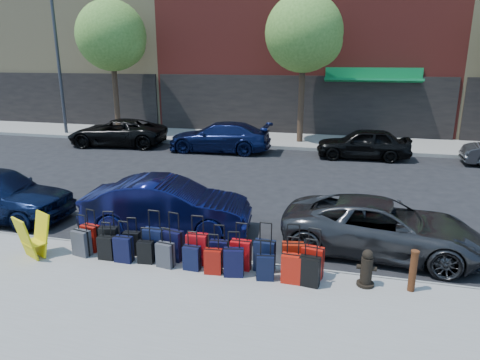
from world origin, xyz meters
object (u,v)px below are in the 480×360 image
(car_far_1, at_px, (220,137))
(fire_hydrant, at_px, (367,269))
(tree_left, at_px, (114,38))
(streetlight, at_px, (61,52))
(car_far_0, at_px, (117,132))
(tree_center, at_px, (307,35))
(car_far_2, at_px, (363,143))
(car_near_2, at_px, (382,227))
(bollard, at_px, (413,270))
(suitcase_front_5, at_px, (197,249))
(display_rack, at_px, (33,237))
(car_near_1, at_px, (168,206))

(car_far_1, bearing_deg, fire_hydrant, 27.22)
(tree_left, xyz_separation_m, streetlight, (-2.94, -0.70, -0.75))
(fire_hydrant, height_order, car_far_0, car_far_0)
(tree_center, distance_m, car_far_2, 6.17)
(car_near_2, relative_size, car_far_2, 1.11)
(streetlight, bearing_deg, car_far_2, -6.69)
(tree_left, distance_m, car_far_1, 8.77)
(bollard, bearing_deg, car_near_2, 103.11)
(suitcase_front_5, bearing_deg, tree_center, 84.81)
(display_rack, distance_m, car_near_1, 3.18)
(suitcase_front_5, height_order, car_near_2, car_near_2)
(car_far_0, bearing_deg, car_far_2, 83.25)
(fire_hydrant, relative_size, car_far_0, 0.15)
(bollard, bearing_deg, display_rack, -176.02)
(streetlight, distance_m, bollard, 22.27)
(tree_left, height_order, bollard, tree_left)
(streetlight, relative_size, car_far_0, 1.63)
(display_rack, bearing_deg, car_far_0, 137.05)
(car_near_1, height_order, car_far_0, car_near_1)
(bollard, bearing_deg, streetlight, 141.32)
(bollard, distance_m, display_rack, 7.84)
(fire_hydrant, bearing_deg, streetlight, 144.29)
(car_far_0, bearing_deg, tree_left, -160.52)
(car_far_0, bearing_deg, suitcase_front_5, 29.09)
(car_near_2, bearing_deg, fire_hydrant, 174.16)
(display_rack, bearing_deg, fire_hydrant, 29.23)
(car_near_1, relative_size, car_far_2, 1.05)
(car_far_1, xyz_separation_m, car_far_2, (6.62, 0.18, -0.02))
(tree_center, relative_size, car_far_1, 1.49)
(display_rack, bearing_deg, car_near_1, 73.54)
(suitcase_front_5, distance_m, car_far_2, 12.24)
(tree_left, height_order, fire_hydrant, tree_left)
(bollard, bearing_deg, car_far_2, 93.29)
(car_far_2, bearing_deg, car_far_1, -91.39)
(tree_center, bearing_deg, streetlight, -177.02)
(fire_hydrant, bearing_deg, car_near_2, 83.39)
(suitcase_front_5, xyz_separation_m, car_far_0, (-8.52, 11.61, 0.20))
(streetlight, distance_m, fire_hydrant, 21.67)
(fire_hydrant, height_order, bollard, bollard)
(fire_hydrant, relative_size, car_far_1, 0.15)
(bollard, xyz_separation_m, display_rack, (-7.82, -0.54, 0.05))
(streetlight, distance_m, suitcase_front_5, 19.18)
(car_near_2, bearing_deg, suitcase_front_5, 121.29)
(streetlight, xyz_separation_m, suitcase_front_5, (12.83, -13.63, -4.18))
(tree_center, xyz_separation_m, car_far_2, (2.98, -2.63, -4.72))
(streetlight, bearing_deg, display_rack, -56.89)
(streetlight, relative_size, car_far_1, 1.64)
(tree_center, relative_size, car_near_2, 1.62)
(tree_left, bearing_deg, suitcase_front_5, -55.39)
(car_near_2, distance_m, car_far_1, 11.83)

